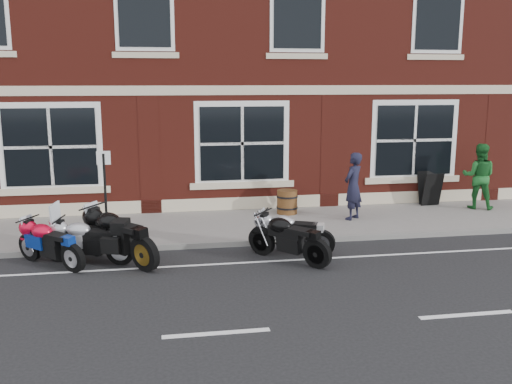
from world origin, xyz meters
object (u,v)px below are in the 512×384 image
Objects in this scene: moto_sport_black at (118,234)px; barrel_planter at (287,202)px; a_board_sign at (430,188)px; moto_naked_black at (288,236)px; parking_sign at (105,191)px; moto_sport_silver at (290,231)px; pedestrian_left at (353,186)px; moto_touring_silver at (87,239)px; pedestrian_right at (479,176)px; moto_sport_red at (50,242)px.

barrel_planter is at bearing -4.60° from moto_sport_black.
moto_naked_black is at bearing -147.38° from a_board_sign.
moto_sport_black is at bearing -76.04° from parking_sign.
moto_sport_silver is 0.53m from moto_naked_black.
moto_sport_silver is 3.17m from pedestrian_left.
a_board_sign is (2.76, 1.27, -0.39)m from pedestrian_left.
moto_sport_silver is (4.22, -0.05, -0.03)m from moto_touring_silver.
parking_sign is at bearing 66.47° from moto_sport_black.
pedestrian_right is at bearing -56.56° from moto_touring_silver.
barrel_planter is (5.57, 3.16, -0.06)m from moto_sport_red.
barrel_planter is 0.31× the size of parking_sign.
parking_sign is at bearing -5.51° from moto_sport_red.
moto_sport_silver is 1.01× the size of pedestrian_left.
moto_sport_black is 1.05× the size of pedestrian_left.
barrel_planter is (4.24, 3.17, -0.16)m from moto_sport_black.
moto_touring_silver is 10.67m from pedestrian_right.
moto_sport_red is 2.33× the size of barrel_planter.
moto_sport_red is 0.84× the size of moto_sport_silver.
barrel_planter is at bearing 36.23° from moto_naked_black.
moto_sport_red is 0.81× the size of moto_sport_black.
pedestrian_right reaches higher than moto_sport_red.
parking_sign is (1.03, 0.92, 0.82)m from moto_sport_red.
pedestrian_right is at bearing 7.22° from parking_sign.
barrel_planter is (0.82, 3.65, -0.08)m from moto_naked_black.
moto_sport_red is at bearing 132.88° from moto_naked_black.
moto_sport_silver is 3.21m from barrel_planter.
moto_sport_black reaches higher than moto_naked_black.
moto_sport_red is at bearing -150.45° from barrel_planter.
barrel_planter is at bearing -17.59° from moto_sport_red.
pedestrian_left is 1.86m from barrel_planter.
pedestrian_left reaches higher than barrel_planter.
parking_sign reaches higher than pedestrian_right.
pedestrian_left is (6.40, 2.18, 0.48)m from moto_touring_silver.
moto_naked_black is 3.64m from pedestrian_left.
pedestrian_right is (3.88, 0.62, 0.04)m from pedestrian_left.
moto_touring_silver is at bearing 113.88° from moto_sport_silver.
parking_sign is (-3.72, 1.41, 0.79)m from moto_naked_black.
moto_touring_silver is 1.16× the size of moto_naked_black.
barrel_planter is (-1.53, 0.91, -0.55)m from pedestrian_left.
pedestrian_right is (10.98, 2.87, 0.54)m from moto_sport_red.
parking_sign reaches higher than moto_sport_red.
pedestrian_left is 1.81× the size of a_board_sign.
pedestrian_left is at bearing -19.72° from moto_sport_silver.
parking_sign is (-3.88, 0.90, 0.83)m from moto_sport_silver.
parking_sign is (0.34, 0.85, 0.80)m from moto_touring_silver.
moto_sport_red is 0.85× the size of pedestrian_left.
a_board_sign is (-1.11, 0.65, -0.43)m from pedestrian_right.
moto_sport_silver is 0.96× the size of pedestrian_right.
moto_sport_black is 5.30m from barrel_planter.
moto_sport_silver is 6.73m from pedestrian_right.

